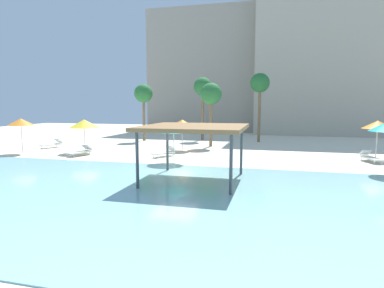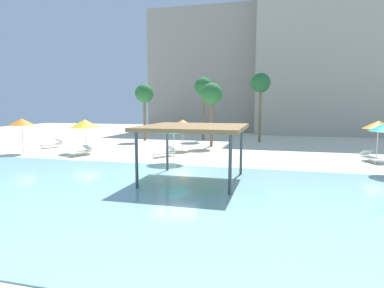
{
  "view_description": "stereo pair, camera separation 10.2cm",
  "coord_description": "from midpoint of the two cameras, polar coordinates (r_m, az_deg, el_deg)",
  "views": [
    {
      "loc": [
        5.44,
        -17.23,
        3.69
      ],
      "look_at": [
        0.51,
        2.0,
        1.3
      ],
      "focal_mm": 30.4,
      "sensor_mm": 36.0,
      "label": 1
    },
    {
      "loc": [
        5.53,
        -17.2,
        3.69
      ],
      "look_at": [
        0.51,
        2.0,
        1.3
      ],
      "focal_mm": 30.4,
      "sensor_mm": 36.0,
      "label": 2
    }
  ],
  "objects": [
    {
      "name": "palm_tree_3",
      "position": [
        34.6,
        1.79,
        9.8
      ],
      "size": [
        1.9,
        1.9,
        6.58
      ],
      "color": "brown",
      "rests_on": "ground"
    },
    {
      "name": "hotel_block_1",
      "position": [
        47.17,
        25.25,
        14.54
      ],
      "size": [
        22.0,
        10.63,
        21.02
      ],
      "primitive_type": "cube",
      "color": "#B2A893",
      "rests_on": "ground"
    },
    {
      "name": "palm_tree_0",
      "position": [
        33.12,
        11.73,
        10.16
      ],
      "size": [
        1.9,
        1.9,
        6.8
      ],
      "color": "brown",
      "rests_on": "ground"
    },
    {
      "name": "shade_pavilion",
      "position": [
        15.51,
        0.2,
        2.71
      ],
      "size": [
        4.81,
        4.81,
        2.72
      ],
      "color": "#42474C",
      "rests_on": "ground"
    },
    {
      "name": "beach_umbrella_yellow_0",
      "position": [
        26.61,
        -18.5,
        3.41
      ],
      "size": [
        2.3,
        2.3,
        2.57
      ],
      "color": "silver",
      "rests_on": "ground"
    },
    {
      "name": "beach_umbrella_orange_1",
      "position": [
        25.45,
        29.71,
        2.97
      ],
      "size": [
        2.02,
        2.02,
        2.64
      ],
      "color": "silver",
      "rests_on": "ground"
    },
    {
      "name": "palm_tree_1",
      "position": [
        28.95,
        3.26,
        8.59
      ],
      "size": [
        1.9,
        1.9,
        5.63
      ],
      "color": "brown",
      "rests_on": "ground"
    },
    {
      "name": "lounge_chair_3",
      "position": [
        23.49,
        -4.89,
        -1.38
      ],
      "size": [
        1.43,
        1.95,
        0.74
      ],
      "rotation": [
        0.0,
        0.0,
        -2.06
      ],
      "color": "white",
      "rests_on": "ground"
    },
    {
      "name": "beach_umbrella_orange_3",
      "position": [
        27.93,
        -27.92,
        3.43
      ],
      "size": [
        1.92,
        1.92,
        2.67
      ],
      "color": "silver",
      "rests_on": "ground"
    },
    {
      "name": "beach_umbrella_orange_2",
      "position": [
        26.45,
        -1.84,
        3.68
      ],
      "size": [
        2.09,
        2.09,
        2.51
      ],
      "color": "silver",
      "rests_on": "ground"
    },
    {
      "name": "ground_plane",
      "position": [
        18.44,
        -3.25,
        -4.69
      ],
      "size": [
        80.0,
        80.0,
        0.0
      ],
      "primitive_type": "plane",
      "color": "beige"
    },
    {
      "name": "hotel_block_0",
      "position": [
        50.35,
        3.97,
        12.23
      ],
      "size": [
        17.31,
        11.76,
        16.82
      ],
      "primitive_type": "cube",
      "color": "#9E9384",
      "rests_on": "ground"
    },
    {
      "name": "palm_tree_2",
      "position": [
        34.06,
        -8.6,
        8.57
      ],
      "size": [
        1.9,
        1.9,
        5.83
      ],
      "color": "brown",
      "rests_on": "ground"
    },
    {
      "name": "lagoon_water",
      "position": [
        13.66,
        -10.0,
        -8.83
      ],
      "size": [
        44.0,
        13.5,
        0.04
      ],
      "primitive_type": "cube",
      "color": "#8CC6CC",
      "rests_on": "ground"
    },
    {
      "name": "lounge_chair_2",
      "position": [
        24.1,
        28.67,
        -1.99
      ],
      "size": [
        1.08,
        1.99,
        0.74
      ],
      "rotation": [
        0.0,
        0.0,
        -1.3
      ],
      "color": "white",
      "rests_on": "ground"
    },
    {
      "name": "lounge_chair_0",
      "position": [
        30.75,
        -23.34,
        0.03
      ],
      "size": [
        1.19,
        1.99,
        0.74
      ],
      "rotation": [
        0.0,
        0.0,
        -1.91
      ],
      "color": "white",
      "rests_on": "ground"
    },
    {
      "name": "lounge_chair_1",
      "position": [
        25.08,
        -18.95,
        -1.2
      ],
      "size": [
        1.12,
        1.99,
        0.74
      ],
      "rotation": [
        0.0,
        0.0,
        -1.86
      ],
      "color": "white",
      "rests_on": "ground"
    },
    {
      "name": "beach_umbrella_teal_4",
      "position": [
        20.65,
        -3.35,
        2.92
      ],
      "size": [
        2.24,
        2.24,
        2.58
      ],
      "color": "silver",
      "rests_on": "ground"
    }
  ]
}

